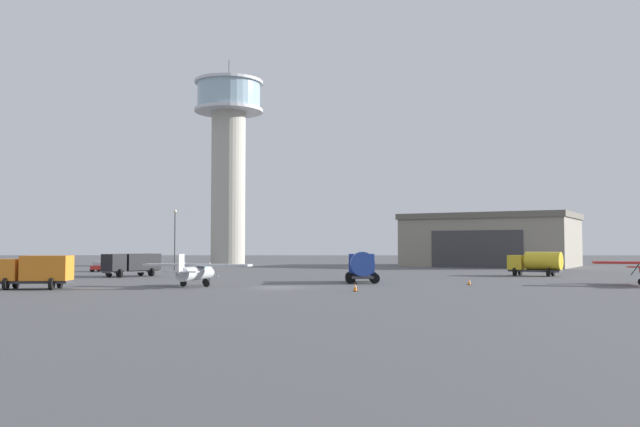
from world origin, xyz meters
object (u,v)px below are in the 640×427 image
object	(u,v)px
control_tower	(229,150)
traffic_cone_mid_apron	(355,287)
truck_fuel_tanker_yellow	(536,262)
traffic_cone_near_right	(63,280)
truck_box_orange	(37,270)
car_red	(101,266)
truck_box_black	(132,263)
truck_fuel_tanker_blue	(362,265)
airplane_silver	(196,271)
traffic_cone_near_left	(469,282)
light_post_west	(175,234)

from	to	relation	value
control_tower	traffic_cone_mid_apron	size ratio (longest dim) A/B	57.40
truck_fuel_tanker_yellow	traffic_cone_near_right	distance (m)	53.14
truck_box_orange	traffic_cone_near_right	bearing A→B (deg)	-85.68
car_red	truck_box_black	bearing A→B (deg)	-151.10
truck_fuel_tanker_blue	airplane_silver	bearing A→B (deg)	115.63
truck_box_orange	traffic_cone_near_left	size ratio (longest dim) A/B	9.86
truck_box_orange	traffic_cone_near_right	world-z (taller)	truck_box_orange
traffic_cone_near_left	airplane_silver	bearing A→B (deg)	-173.06
light_post_west	traffic_cone_near_left	world-z (taller)	light_post_west
light_post_west	traffic_cone_mid_apron	xyz separation A→B (m)	(24.81, -45.08, -4.99)
car_red	traffic_cone_mid_apron	xyz separation A→B (m)	(34.08, -40.44, -0.41)
truck_fuel_tanker_yellow	car_red	size ratio (longest dim) A/B	1.54
truck_box_black	car_red	size ratio (longest dim) A/B	1.67
car_red	traffic_cone_near_left	xyz separation A→B (m)	(44.95, -31.55, -0.45)
car_red	traffic_cone_mid_apron	distance (m)	52.89
truck_box_orange	truck_fuel_tanker_blue	size ratio (longest dim) A/B	0.96
light_post_west	traffic_cone_near_right	world-z (taller)	light_post_west
car_red	traffic_cone_near_right	world-z (taller)	car_red
truck_box_black	light_post_west	world-z (taller)	light_post_west
truck_fuel_tanker_blue	control_tower	bearing A→B (deg)	22.23
control_tower	truck_box_orange	distance (m)	70.59
traffic_cone_near_left	truck_box_orange	bearing A→B (deg)	-170.06
control_tower	traffic_cone_near_left	world-z (taller)	control_tower
light_post_west	traffic_cone_near_right	size ratio (longest dim) A/B	13.68
truck_fuel_tanker_yellow	car_red	world-z (taller)	truck_fuel_tanker_yellow
airplane_silver	traffic_cone_near_left	bearing A→B (deg)	-72.49
light_post_west	traffic_cone_near_right	distance (m)	34.00
truck_box_black	airplane_silver	bearing A→B (deg)	67.46
light_post_west	traffic_cone_near_left	bearing A→B (deg)	-45.41
control_tower	light_post_west	size ratio (longest dim) A/B	4.28
traffic_cone_near_left	traffic_cone_mid_apron	world-z (taller)	traffic_cone_mid_apron
traffic_cone_near_left	traffic_cone_mid_apron	distance (m)	14.05
truck_box_black	control_tower	bearing A→B (deg)	-148.77
control_tower	traffic_cone_near_right	xyz separation A→B (m)	(-7.18, -58.26, -21.14)
truck_fuel_tanker_blue	light_post_west	size ratio (longest dim) A/B	0.67
traffic_cone_mid_apron	car_red	bearing A→B (deg)	130.12
truck_box_orange	car_red	world-z (taller)	truck_box_orange
airplane_silver	control_tower	bearing A→B (deg)	16.68
light_post_west	traffic_cone_near_left	xyz separation A→B (m)	(35.68, -36.19, -5.03)
truck_box_black	truck_fuel_tanker_yellow	bearing A→B (deg)	129.69
traffic_cone_near_left	traffic_cone_near_right	xyz separation A→B (m)	(-38.77, 2.70, 0.03)
truck_box_black	truck_fuel_tanker_blue	bearing A→B (deg)	101.62
control_tower	traffic_cone_near_right	bearing A→B (deg)	-97.03
traffic_cone_near_right	traffic_cone_mid_apron	bearing A→B (deg)	-22.56
airplane_silver	truck_fuel_tanker_yellow	bearing A→B (deg)	-48.95
truck_fuel_tanker_blue	car_red	distance (m)	44.87
truck_fuel_tanker_yellow	traffic_cone_near_right	size ratio (longest dim) A/B	9.64
truck_box_orange	truck_fuel_tanker_yellow	world-z (taller)	truck_fuel_tanker_yellow
truck_fuel_tanker_yellow	traffic_cone_near_right	world-z (taller)	truck_fuel_tanker_yellow
airplane_silver	truck_box_orange	bearing A→B (deg)	116.25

